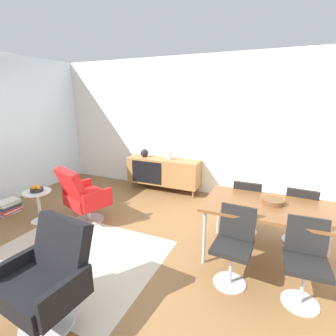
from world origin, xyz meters
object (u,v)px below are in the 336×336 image
Objects in this scene: vase_cobalt at (170,155)px; vase_sculptural_dark at (144,153)px; dining_chair_back_right at (299,213)px; dining_chair_front_left at (234,243)px; side_table_round at (39,203)px; magazine_stack at (8,207)px; lounge_chair_red at (83,195)px; sideboard at (163,171)px; armchair_black_shell at (48,276)px; dining_table at (272,209)px; dining_chair_front_right at (306,259)px; fruit_bowl at (37,189)px; wooden_bowl_on_table at (273,201)px; dining_chair_back_left at (247,204)px.

vase_cobalt is 0.62m from vase_sculptural_dark.
dining_chair_front_left is at bearing -121.78° from dining_chair_back_right.
side_table_round is 1.30× the size of magazine_stack.
vase_sculptural_dark is at bearing 53.34° from magazine_stack.
vase_cobalt is at bearing 68.55° from lounge_chair_red.
dining_chair_back_right reaches higher than sideboard.
armchair_black_shell is (-2.10, -2.31, -0.00)m from dining_chair_back_right.
dining_table is at bearing 5.82° from magazine_stack.
dining_table is at bearing 2.80° from lounge_chair_red.
dining_chair_front_right is 2.42m from armchair_black_shell.
side_table_round is at bearing -123.88° from vase_cobalt.
vase_cobalt is 0.49× the size of side_table_round.
vase_cobalt reaches higher than side_table_round.
dining_chair_front_left is 3.18m from fruit_bowl.
magazine_stack is (-2.56, 1.31, -0.36)m from armchair_black_shell.
vase_cobalt is 3.50m from armchair_black_shell.
side_table_round is at bearing -110.91° from vase_sculptural_dark.
dining_chair_back_left reaches higher than wooden_bowl_on_table.
armchair_black_shell reaches higher than fruit_bowl.
dining_chair_front_left is at bearing -121.78° from dining_table.
dining_chair_front_left is at bearing -52.48° from vase_cobalt.
vase_cobalt reaches higher than vase_sculptural_dark.
vase_sculptural_dark is 2.78m from magazine_stack.
dining_chair_back_left is at bearing 125.27° from wooden_bowl_on_table.
dining_chair_back_right is at bearing 58.22° from dining_chair_front_left.
dining_table is 3.57m from side_table_round.
wooden_bowl_on_table is 0.78m from dining_chair_front_left.
dining_chair_back_left is 2.14× the size of magazine_stack.
dining_chair_back_left reaches higher than sideboard.
dining_chair_back_left is at bearing 15.74° from lounge_chair_red.
vase_cobalt is 2.58m from fruit_bowl.
lounge_chair_red is 2.36× the size of magazine_stack.
side_table_round is at bearing -165.87° from dining_chair_back_right.
fruit_bowl is (-0.00, -0.00, 0.24)m from side_table_round.
dining_table is 1.87× the size of dining_chair_front_right.
armchair_black_shell is (-2.10, -1.20, -0.00)m from dining_chair_front_right.
armchair_black_shell reaches higher than side_table_round.
dining_chair_back_right is 4.78m from magazine_stack.
dining_chair_back_right is 3.99m from fruit_bowl.
sideboard is at bearing 156.00° from dining_chair_back_right.
wooden_bowl_on_table is at bearing -38.25° from vase_cobalt.
sideboard is 3.45m from dining_chair_front_right.
lounge_chair_red is at bearing -111.45° from vase_cobalt.
side_table_round is (-3.87, 0.14, -0.15)m from dining_chair_front_right.
lounge_chair_red is at bearing 11.43° from magazine_stack.
lounge_chair_red is at bearing -164.26° from dining_chair_back_left.
fruit_bowl reaches higher than side_table_round.
dining_chair_front_left is at bearing 40.25° from armchair_black_shell.
dining_chair_back_right is at bearing -20.74° from vase_sculptural_dark.
armchair_black_shell is 1.82× the size of side_table_round.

